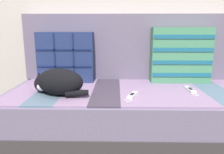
{
  "coord_description": "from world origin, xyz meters",
  "views": [
    {
      "loc": [
        -0.22,
        -1.42,
        0.77
      ],
      "look_at": [
        -0.25,
        0.05,
        0.45
      ],
      "focal_mm": 35.0,
      "sensor_mm": 36.0,
      "label": 1
    }
  ],
  "objects": [
    {
      "name": "ground_plane",
      "position": [
        0.0,
        0.0,
        0.0
      ],
      "size": [
        14.0,
        14.0,
        0.0
      ],
      "primitive_type": "plane",
      "color": "#564C47"
    },
    {
      "name": "couch",
      "position": [
        0.0,
        0.12,
        0.17
      ],
      "size": [
        2.03,
        0.85,
        0.35
      ],
      "color": "#3D3838",
      "rests_on": "ground_plane"
    },
    {
      "name": "sofa_backrest",
      "position": [
        0.0,
        0.48,
        0.62
      ],
      "size": [
        1.99,
        0.14,
        0.54
      ],
      "color": "slate",
      "rests_on": "couch"
    },
    {
      "name": "throw_pillow_quilted",
      "position": [
        -0.63,
        0.33,
        0.55
      ],
      "size": [
        0.45,
        0.14,
        0.4
      ],
      "color": "navy",
      "rests_on": "couch"
    },
    {
      "name": "throw_pillow_striped",
      "position": [
        0.3,
        0.33,
        0.57
      ],
      "size": [
        0.47,
        0.14,
        0.44
      ],
      "color": "#4C9366",
      "rests_on": "couch"
    },
    {
      "name": "sleeping_cat",
      "position": [
        -0.6,
        -0.04,
        0.43
      ],
      "size": [
        0.38,
        0.3,
        0.17
      ],
      "color": "black",
      "rests_on": "couch"
    },
    {
      "name": "game_remote_near",
      "position": [
        0.3,
        0.05,
        0.36
      ],
      "size": [
        0.05,
        0.2,
        0.02
      ],
      "color": "white",
      "rests_on": "couch"
    },
    {
      "name": "game_remote_far",
      "position": [
        -0.12,
        -0.09,
        0.36
      ],
      "size": [
        0.11,
        0.19,
        0.02
      ],
      "color": "white",
      "rests_on": "couch"
    }
  ]
}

